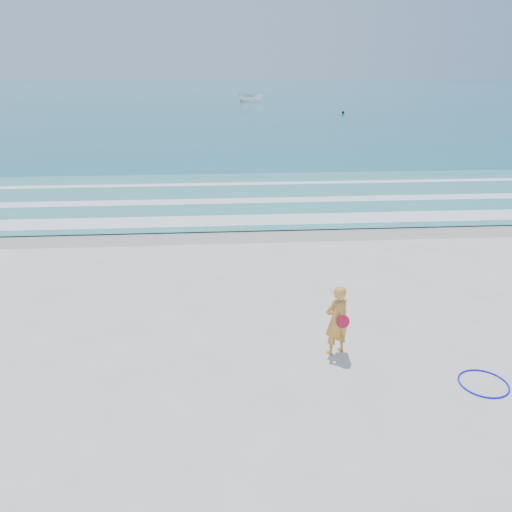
{
  "coord_description": "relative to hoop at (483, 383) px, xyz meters",
  "views": [
    {
      "loc": [
        -0.87,
        -7.83,
        5.55
      ],
      "look_at": [
        -0.0,
        4.0,
        1.0
      ],
      "focal_mm": 35.0,
      "sensor_mm": 36.0,
      "label": 1
    }
  ],
  "objects": [
    {
      "name": "boat",
      "position": [
        0.51,
        74.91,
        0.83
      ],
      "size": [
        4.35,
        2.07,
        1.62
      ],
      "primitive_type": "imported",
      "rotation": [
        0.0,
        0.0,
        1.45
      ],
      "color": "white",
      "rests_on": "ocean"
    },
    {
      "name": "foam_far",
      "position": [
        -3.92,
        16.86,
        0.04
      ],
      "size": [
        400.0,
        0.6,
        0.01
      ],
      "primitive_type": "cube",
      "color": "white",
      "rests_on": "shallow"
    },
    {
      "name": "ocean",
      "position": [
        -3.92,
        105.36,
        0.0
      ],
      "size": [
        400.0,
        190.0,
        0.04
      ],
      "primitive_type": "cube",
      "color": "#19727F",
      "rests_on": "ground"
    },
    {
      "name": "hoop",
      "position": [
        0.0,
        0.0,
        0.0
      ],
      "size": [
        1.19,
        1.19,
        0.03
      ],
      "primitive_type": "torus",
      "rotation": [
        0.0,
        0.0,
        0.4
      ],
      "color": "#0E0DF9",
      "rests_on": "ground"
    },
    {
      "name": "foam_mid",
      "position": [
        -3.92,
        13.56,
        0.04
      ],
      "size": [
        400.0,
        0.9,
        0.01
      ],
      "primitive_type": "cube",
      "color": "white",
      "rests_on": "shallow"
    },
    {
      "name": "foam_near",
      "position": [
        -3.92,
        10.66,
        0.04
      ],
      "size": [
        400.0,
        1.4,
        0.01
      ],
      "primitive_type": "cube",
      "color": "white",
      "rests_on": "shallow"
    },
    {
      "name": "shallow",
      "position": [
        -3.92,
        14.36,
        0.03
      ],
      "size": [
        400.0,
        10.0,
        0.01
      ],
      "primitive_type": "cube",
      "color": "#59B7AD",
      "rests_on": "ocean"
    },
    {
      "name": "ground",
      "position": [
        -3.92,
        0.36,
        -0.02
      ],
      "size": [
        400.0,
        400.0,
        0.0
      ],
      "primitive_type": "plane",
      "color": "silver",
      "rests_on": "ground"
    },
    {
      "name": "wet_sand",
      "position": [
        -3.92,
        9.36,
        -0.01
      ],
      "size": [
        400.0,
        2.4,
        0.0
      ],
      "primitive_type": "cube",
      "color": "#B2A893",
      "rests_on": "ground"
    },
    {
      "name": "woman",
      "position": [
        -2.52,
        1.28,
        0.73
      ],
      "size": [
        0.64,
        0.55,
        1.5
      ],
      "color": "gold",
      "rests_on": "ground"
    },
    {
      "name": "buoy",
      "position": [
        10.26,
        54.05,
        0.19
      ],
      "size": [
        0.34,
        0.34,
        0.34
      ],
      "primitive_type": "sphere",
      "color": "black",
      "rests_on": "ocean"
    }
  ]
}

